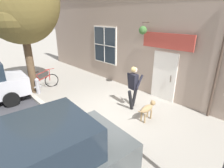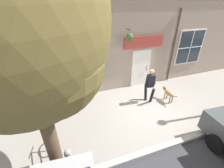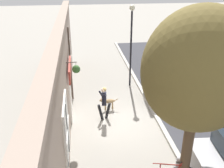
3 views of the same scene
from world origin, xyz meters
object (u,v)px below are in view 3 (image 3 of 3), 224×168
object	(u,v)px
street_lamp	(131,35)
fire_hydrant	(178,166)
dog_on_leash	(108,101)
parked_car_mid_block	(183,86)
street_tree_by_curb	(200,73)
pedestrian_walking	(104,100)

from	to	relation	value
street_lamp	fire_hydrant	xyz separation A→B (m)	(0.18, -7.71, -2.81)
dog_on_leash	parked_car_mid_block	xyz separation A→B (m)	(4.25, 0.41, 0.44)
street_tree_by_curb	street_lamp	distance (m)	8.01
pedestrian_walking	parked_car_mid_block	world-z (taller)	parked_car_mid_block
pedestrian_walking	street_tree_by_curb	bearing A→B (deg)	-61.20
dog_on_leash	fire_hydrant	distance (m)	5.30
pedestrian_walking	street_tree_by_curb	distance (m)	5.70
pedestrian_walking	street_lamp	bearing A→B (deg)	61.38
pedestrian_walking	fire_hydrant	distance (m)	4.62
street_lamp	parked_car_mid_block	bearing A→B (deg)	-43.27
street_tree_by_curb	fire_hydrant	size ratio (longest dim) A/B	7.72
parked_car_mid_block	dog_on_leash	bearing A→B (deg)	-174.49
dog_on_leash	parked_car_mid_block	world-z (taller)	parked_car_mid_block
street_tree_by_curb	fire_hydrant	bearing A→B (deg)	118.14
dog_on_leash	street_lamp	bearing A→B (deg)	57.96
street_tree_by_curb	street_lamp	bearing A→B (deg)	92.30
dog_on_leash	street_tree_by_curb	distance (m)	6.63
pedestrian_walking	parked_car_mid_block	size ratio (longest dim) A/B	0.39
parked_car_mid_block	fire_hydrant	distance (m)	5.85
street_tree_by_curb	parked_car_mid_block	distance (m)	6.78
parked_car_mid_block	pedestrian_walking	bearing A→B (deg)	-163.52
parked_car_mid_block	street_lamp	world-z (taller)	street_lamp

